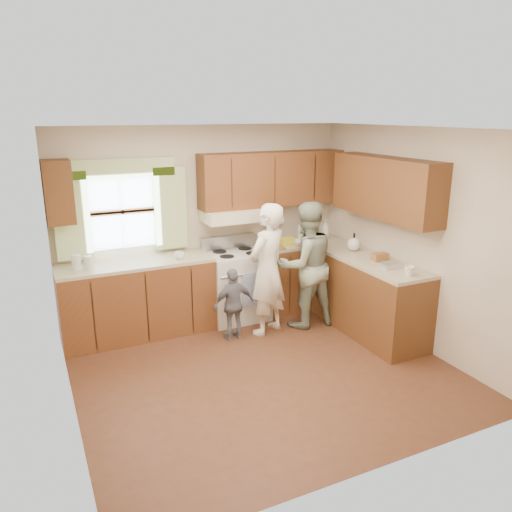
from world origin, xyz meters
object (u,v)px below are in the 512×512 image
woman_left (267,270)px  child (234,304)px  stove (236,284)px  woman_right (306,265)px

woman_left → child: 0.58m
stove → woman_right: size_ratio=0.67×
woman_right → child: (-0.98, 0.00, -0.36)m
woman_right → child: woman_right is taller
woman_left → woman_right: size_ratio=1.01×
child → stove: bearing=-119.7°
woman_right → child: bearing=0.9°
woman_right → stove: bearing=-39.0°
stove → woman_left: bearing=-74.5°
woman_right → child: size_ratio=1.82×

